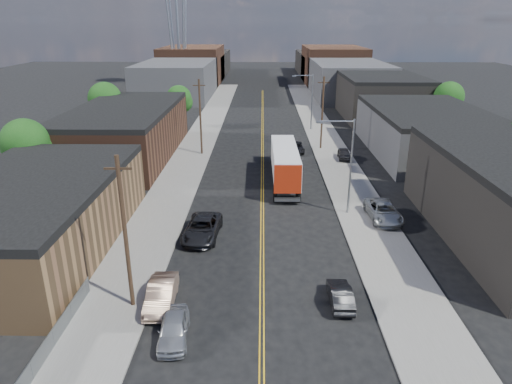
{
  "coord_description": "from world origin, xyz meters",
  "views": [
    {
      "loc": [
        -0.03,
        -14.46,
        17.08
      ],
      "look_at": [
        -0.57,
        24.07,
        2.5
      ],
      "focal_mm": 32.0,
      "sensor_mm": 36.0,
      "label": 1
    }
  ],
  "objects_px": {
    "car_left_c": "(202,228)",
    "car_right_lot_c": "(344,154)",
    "car_left_a": "(174,329)",
    "car_left_b": "(161,294)",
    "car_ahead_truck": "(295,147)",
    "car_right_oncoming": "(340,295)",
    "semi_truck": "(284,160)",
    "car_right_lot_a": "(383,211)"
  },
  "relations": [
    {
      "from": "car_left_b",
      "to": "car_right_lot_a",
      "type": "height_order",
      "value": "car_right_lot_a"
    },
    {
      "from": "car_right_lot_a",
      "to": "car_ahead_truck",
      "type": "height_order",
      "value": "car_right_lot_a"
    },
    {
      "from": "car_left_c",
      "to": "car_ahead_truck",
      "type": "relative_size",
      "value": 1.23
    },
    {
      "from": "car_left_b",
      "to": "car_ahead_truck",
      "type": "height_order",
      "value": "car_left_b"
    },
    {
      "from": "car_left_a",
      "to": "car_right_lot_c",
      "type": "xyz_separation_m",
      "value": [
        15.62,
        35.77,
        0.11
      ]
    },
    {
      "from": "car_right_lot_a",
      "to": "car_ahead_truck",
      "type": "relative_size",
      "value": 1.16
    },
    {
      "from": "semi_truck",
      "to": "car_right_lot_a",
      "type": "relative_size",
      "value": 2.81
    },
    {
      "from": "car_left_a",
      "to": "car_right_lot_c",
      "type": "height_order",
      "value": "car_right_lot_c"
    },
    {
      "from": "car_left_b",
      "to": "car_right_lot_a",
      "type": "xyz_separation_m",
      "value": [
        17.34,
        13.3,
        0.15
      ]
    },
    {
      "from": "semi_truck",
      "to": "car_left_a",
      "type": "bearing_deg",
      "value": -105.55
    },
    {
      "from": "car_left_a",
      "to": "car_left_b",
      "type": "bearing_deg",
      "value": 108.36
    },
    {
      "from": "semi_truck",
      "to": "car_left_b",
      "type": "relative_size",
      "value": 3.35
    },
    {
      "from": "car_right_lot_c",
      "to": "car_ahead_truck",
      "type": "relative_size",
      "value": 0.8
    },
    {
      "from": "semi_truck",
      "to": "car_right_oncoming",
      "type": "bearing_deg",
      "value": -84.66
    },
    {
      "from": "car_left_c",
      "to": "car_left_a",
      "type": "bearing_deg",
      "value": -86.3
    },
    {
      "from": "semi_truck",
      "to": "car_right_lot_a",
      "type": "bearing_deg",
      "value": -53.88
    },
    {
      "from": "semi_truck",
      "to": "car_right_oncoming",
      "type": "height_order",
      "value": "semi_truck"
    },
    {
      "from": "semi_truck",
      "to": "car_right_lot_a",
      "type": "height_order",
      "value": "semi_truck"
    },
    {
      "from": "semi_truck",
      "to": "car_right_lot_c",
      "type": "xyz_separation_m",
      "value": [
        8.16,
        7.79,
        -1.52
      ]
    },
    {
      "from": "car_left_a",
      "to": "car_ahead_truck",
      "type": "xyz_separation_m",
      "value": [
        9.5,
        39.53,
        -0.03
      ]
    },
    {
      "from": "car_left_c",
      "to": "car_right_oncoming",
      "type": "bearing_deg",
      "value": -39.56
    },
    {
      "from": "car_left_c",
      "to": "car_right_lot_a",
      "type": "distance_m",
      "value": 16.34
    },
    {
      "from": "car_left_c",
      "to": "car_right_lot_c",
      "type": "relative_size",
      "value": 1.53
    },
    {
      "from": "car_right_lot_a",
      "to": "car_right_lot_c",
      "type": "distance_m",
      "value": 19.15
    },
    {
      "from": "car_ahead_truck",
      "to": "car_left_b",
      "type": "bearing_deg",
      "value": -108.48
    },
    {
      "from": "car_right_lot_c",
      "to": "car_left_b",
      "type": "bearing_deg",
      "value": -114.96
    },
    {
      "from": "car_right_lot_c",
      "to": "car_right_oncoming",
      "type": "bearing_deg",
      "value": -97.19
    },
    {
      "from": "semi_truck",
      "to": "car_left_b",
      "type": "bearing_deg",
      "value": -110.38
    },
    {
      "from": "car_left_b",
      "to": "car_ahead_truck",
      "type": "xyz_separation_m",
      "value": [
        10.9,
        36.2,
        -0.1
      ]
    },
    {
      "from": "car_left_c",
      "to": "car_left_b",
      "type": "bearing_deg",
      "value": -94.51
    },
    {
      "from": "car_left_b",
      "to": "car_left_c",
      "type": "height_order",
      "value": "car_left_c"
    },
    {
      "from": "car_left_a",
      "to": "semi_truck",
      "type": "bearing_deg",
      "value": 70.62
    },
    {
      "from": "car_left_c",
      "to": "car_right_oncoming",
      "type": "height_order",
      "value": "car_left_c"
    },
    {
      "from": "car_left_c",
      "to": "car_ahead_truck",
      "type": "bearing_deg",
      "value": 73.98
    },
    {
      "from": "semi_truck",
      "to": "car_right_lot_a",
      "type": "distance_m",
      "value": 14.24
    },
    {
      "from": "car_ahead_truck",
      "to": "car_right_oncoming",
      "type": "bearing_deg",
      "value": -90.93
    },
    {
      "from": "car_left_a",
      "to": "car_ahead_truck",
      "type": "distance_m",
      "value": 40.65
    },
    {
      "from": "car_right_oncoming",
      "to": "car_ahead_truck",
      "type": "xyz_separation_m",
      "value": [
        -0.5,
        35.91,
        0.03
      ]
    },
    {
      "from": "car_left_a",
      "to": "car_left_c",
      "type": "xyz_separation_m",
      "value": [
        0.0,
        13.03,
        0.12
      ]
    },
    {
      "from": "car_left_a",
      "to": "car_left_b",
      "type": "relative_size",
      "value": 0.88
    },
    {
      "from": "car_left_c",
      "to": "car_right_oncoming",
      "type": "relative_size",
      "value": 1.53
    },
    {
      "from": "car_right_oncoming",
      "to": "car_ahead_truck",
      "type": "bearing_deg",
      "value": -89.28
    }
  ]
}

